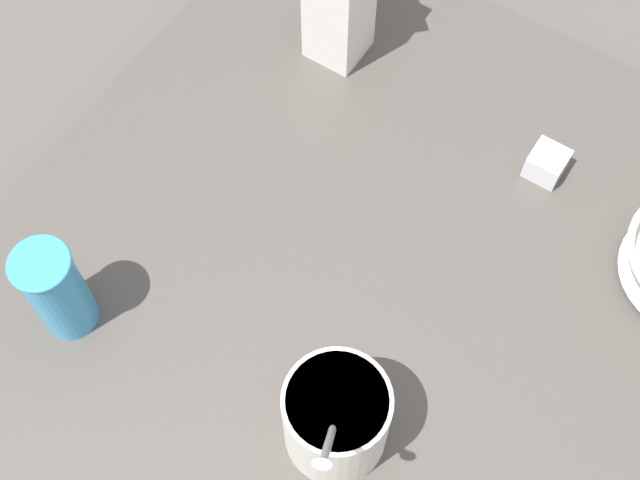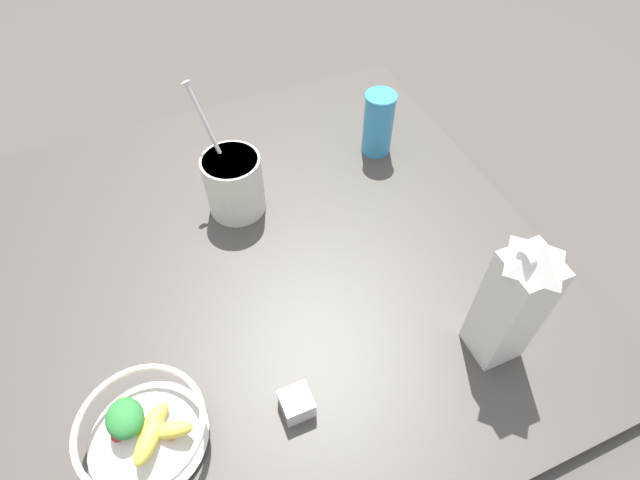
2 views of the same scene
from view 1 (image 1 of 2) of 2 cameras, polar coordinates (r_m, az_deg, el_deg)
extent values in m
plane|color=#4C4742|center=(1.14, 4.71, -5.98)|extent=(6.00, 6.00, 0.00)
cube|color=#47423D|center=(1.12, 4.77, -5.70)|extent=(1.06, 1.06, 0.03)
cylinder|color=silver|center=(1.00, 1.04, -11.33)|extent=(0.12, 0.12, 0.13)
cylinder|color=white|center=(0.95, 1.10, -10.43)|extent=(0.11, 0.11, 0.02)
cylinder|color=silver|center=(0.89, 0.65, -12.52)|extent=(0.10, 0.05, 0.19)
ellipsoid|color=silver|center=(0.79, 0.15, -14.16)|extent=(0.02, 0.02, 0.01)
cylinder|color=#3893C6|center=(1.09, -16.52, -3.12)|extent=(0.07, 0.07, 0.15)
torus|color=#3893C6|center=(1.02, -17.55, -1.44)|extent=(0.07, 0.07, 0.01)
cube|color=silver|center=(1.23, 14.31, 4.78)|extent=(0.05, 0.05, 0.04)
cube|color=brown|center=(1.23, 14.25, 4.63)|extent=(0.04, 0.04, 0.02)
camera|label=2|loc=(1.01, 41.22, 37.98)|focal=28.00mm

